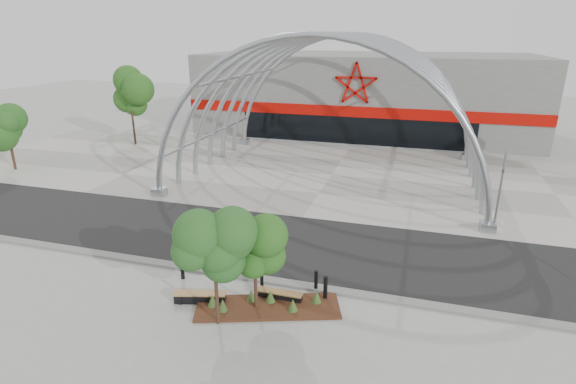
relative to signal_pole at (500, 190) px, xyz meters
The scene contains 19 objects.
ground 13.35m from the signal_pole, 141.77° to the right, with size 140.00×140.00×0.00m, color #979792.
road 11.56m from the signal_pole, 155.82° to the right, with size 140.00×7.00×0.02m, color black.
forecourt 12.89m from the signal_pole, 144.52° to the left, with size 60.00×17.00×0.04m, color gray.
kerb 13.50m from the signal_pole, 140.92° to the right, with size 60.00×0.50×0.12m, color slate.
arena_building 27.39m from the signal_pole, 112.20° to the left, with size 34.00×15.24×8.00m.
vault_canopy 12.89m from the signal_pole, 144.52° to the left, with size 20.80×15.80×20.36m.
planting_bed 14.10m from the signal_pole, 132.47° to the right, with size 5.79×3.40×0.59m.
signal_pole is the anchor object (origin of this frame).
street_tree_0 15.91m from the signal_pole, 132.68° to the right, with size 1.86×1.86×4.24m.
street_tree_1 14.29m from the signal_pole, 133.04° to the right, with size 1.63×1.63×3.85m.
bench_0 16.20m from the signal_pole, 138.56° to the right, with size 2.11×0.97×0.43m.
bench_1 13.35m from the signal_pole, 133.35° to the right, with size 1.82×0.41×0.38m.
bollard_0 15.29m from the signal_pole, 148.30° to the right, with size 0.16×0.16×1.02m, color black.
bollard_1 16.52m from the signal_pole, 145.89° to the right, with size 0.16×0.16×1.02m, color black.
bollard_2 13.69m from the signal_pole, 137.17° to the right, with size 0.14×0.14×0.88m, color black.
bollard_3 11.80m from the signal_pole, 128.87° to the right, with size 0.17×0.17×1.04m, color black.
bollard_4 11.71m from the signal_pole, 132.64° to the right, with size 0.15×0.15×0.92m, color black.
bg_tree_0 32.65m from the signal_pole, 158.64° to the left, with size 3.00×3.00×6.45m.
bg_tree_2 34.41m from the signal_pole, behind, with size 2.55×2.55×5.38m.
Camera 1 is at (5.98, -16.19, 10.09)m, focal length 28.00 mm.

